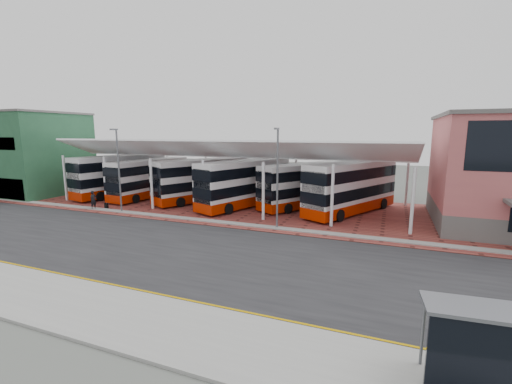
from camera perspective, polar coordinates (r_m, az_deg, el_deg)
ground at (r=23.17m, az=-6.23°, el=-9.60°), size 140.00×140.00×0.00m
road at (r=22.34m, az=-7.44°, el=-10.34°), size 120.00×14.00×0.02m
forecourt at (r=34.20m, az=6.99°, el=-3.17°), size 72.00×16.00×0.06m
sidewalk at (r=16.41m, az=-21.81°, el=-18.55°), size 120.00×4.00×0.14m
north_kerb at (r=28.52m, az=-0.41°, el=-5.65°), size 120.00×0.80×0.14m
yellow_line_near at (r=17.75m, az=-17.22°, el=-16.18°), size 120.00×0.12×0.01m
yellow_line_far at (r=17.96m, az=-16.60°, el=-15.83°), size 120.00×0.12×0.01m
canopy at (r=37.05m, az=-4.59°, el=6.88°), size 37.00×11.63×7.07m
shop_green at (r=50.44m, az=-31.66°, el=5.46°), size 6.40×10.20×10.22m
shop_cream at (r=55.77m, az=-35.70°, el=5.36°), size 6.40×10.20×10.22m
lamp_west at (r=35.41m, az=-21.93°, el=3.74°), size 0.16×0.90×8.07m
lamp_east at (r=27.07m, az=3.57°, el=2.76°), size 0.16×0.90×8.07m
bus_0 at (r=45.40m, az=-21.58°, el=2.59°), size 5.14×12.25×4.92m
bus_1 at (r=42.72m, az=-17.29°, el=2.15°), size 3.69×11.15×4.51m
bus_2 at (r=39.04m, az=-8.99°, el=1.93°), size 7.28×11.44×4.71m
bus_3 at (r=35.65m, az=-1.85°, el=1.39°), size 6.54×11.89×4.81m
bus_4 at (r=35.70m, az=8.16°, el=1.07°), size 7.85×10.67×4.52m
bus_5 at (r=34.06m, az=15.63°, el=0.71°), size 7.76×11.88×4.91m
pedestrian at (r=38.13m, az=-25.47°, el=-1.22°), size 0.51×0.73×1.90m
suitcase at (r=38.05m, az=-23.67°, el=-2.13°), size 0.33×0.24×0.57m
bus_shelter at (r=12.67m, az=34.59°, el=-20.14°), size 3.26×1.70×2.52m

